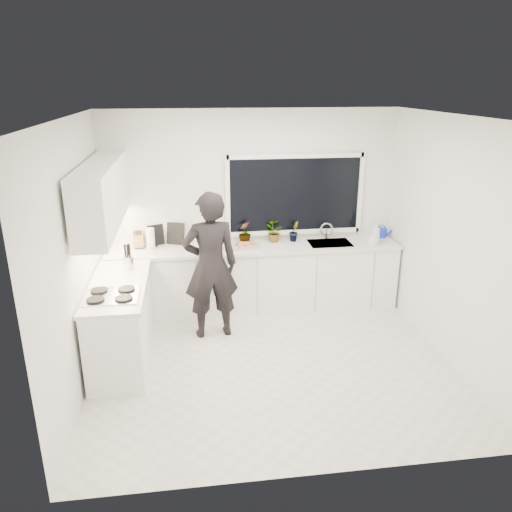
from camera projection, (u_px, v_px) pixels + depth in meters
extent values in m
cube|color=beige|center=(271.00, 363.00, 5.69)|extent=(4.00, 3.50, 0.02)
cube|color=white|center=(251.00, 210.00, 6.88)|extent=(4.00, 0.02, 2.70)
cube|color=white|center=(74.00, 259.00, 4.98)|extent=(0.02, 3.50, 2.70)
cube|color=white|center=(452.00, 242.00, 5.49)|extent=(0.02, 3.50, 2.70)
cube|color=white|center=(274.00, 116.00, 4.78)|extent=(4.00, 3.50, 0.02)
cube|color=black|center=(295.00, 195.00, 6.86)|extent=(1.80, 0.02, 1.00)
cube|color=white|center=(254.00, 279.00, 6.89)|extent=(3.92, 0.58, 0.88)
cube|color=white|center=(122.00, 323.00, 5.65)|extent=(0.58, 1.60, 0.88)
cube|color=silver|center=(254.00, 248.00, 6.73)|extent=(3.94, 0.62, 0.04)
cube|color=silver|center=(118.00, 285.00, 5.50)|extent=(0.62, 1.60, 0.04)
cube|color=white|center=(103.00, 194.00, 5.49)|extent=(0.34, 2.10, 0.70)
cube|color=silver|center=(330.00, 246.00, 6.88)|extent=(0.58, 0.42, 0.14)
cylinder|color=silver|center=(326.00, 231.00, 7.02)|extent=(0.03, 0.03, 0.22)
cube|color=black|center=(111.00, 295.00, 5.15)|extent=(0.56, 0.48, 0.03)
imported|color=black|center=(211.00, 266.00, 6.02)|extent=(0.72, 0.52, 1.84)
cube|color=silver|center=(240.00, 246.00, 6.67)|extent=(0.52, 0.42, 0.03)
cube|color=#A92C16|center=(240.00, 245.00, 6.67)|extent=(0.48, 0.37, 0.01)
cylinder|color=#1524CC|center=(381.00, 233.00, 7.10)|extent=(0.18, 0.18, 0.13)
cylinder|color=white|center=(151.00, 239.00, 6.61)|extent=(0.13, 0.13, 0.26)
cube|color=olive|center=(139.00, 240.00, 6.63)|extent=(0.13, 0.10, 0.22)
cylinder|color=silver|center=(128.00, 262.00, 5.89)|extent=(0.14, 0.14, 0.16)
cube|color=black|center=(156.00, 235.00, 6.74)|extent=(0.21, 0.10, 0.28)
cube|color=black|center=(176.00, 233.00, 6.77)|extent=(0.24, 0.11, 0.30)
imported|color=#26662D|center=(245.00, 233.00, 6.82)|extent=(0.18, 0.18, 0.30)
imported|color=#26662D|center=(273.00, 232.00, 6.87)|extent=(0.33, 0.33, 0.28)
imported|color=#26662D|center=(294.00, 231.00, 6.91)|extent=(0.19, 0.20, 0.28)
imported|color=#D8BF66|center=(376.00, 233.00, 6.75)|extent=(0.17, 0.17, 0.32)
imported|color=#D8BF66|center=(373.00, 238.00, 6.77)|extent=(0.12, 0.12, 0.19)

